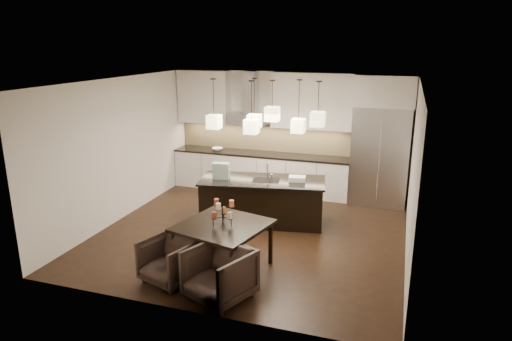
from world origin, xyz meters
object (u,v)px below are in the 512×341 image
(armchair_right, at_px, (219,274))
(refrigerator, at_px, (380,156))
(dining_table, at_px, (223,246))
(armchair_left, at_px, (170,260))
(island_body, at_px, (262,202))

(armchair_right, bearing_deg, refrigerator, 92.40)
(dining_table, bearing_deg, refrigerator, 75.52)
(dining_table, distance_m, armchair_left, 0.86)
(island_body, xyz_separation_m, armchair_right, (0.29, -2.90, -0.04))
(island_body, relative_size, armchair_left, 3.16)
(island_body, bearing_deg, armchair_right, -94.60)
(refrigerator, height_order, armchair_right, refrigerator)
(refrigerator, height_order, island_body, refrigerator)
(refrigerator, xyz_separation_m, armchair_right, (-1.80, -4.71, -0.70))
(dining_table, xyz_separation_m, armchair_right, (0.28, -0.84, -0.00))
(dining_table, bearing_deg, island_body, 104.03)
(refrigerator, bearing_deg, island_body, -139.20)
(dining_table, bearing_deg, armchair_right, -57.64)
(armchair_right, bearing_deg, dining_table, 131.91)
(refrigerator, xyz_separation_m, dining_table, (-2.08, -3.87, -0.70))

